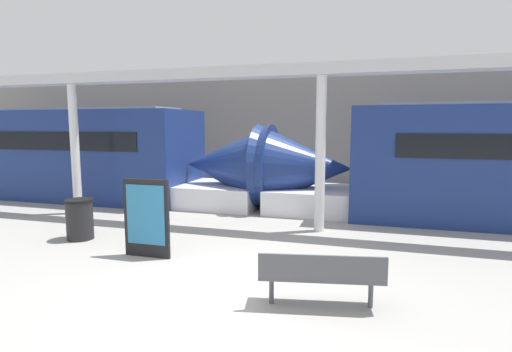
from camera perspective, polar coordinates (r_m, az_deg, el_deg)
ground_plane at (r=6.31m, az=-6.35°, el=-17.03°), size 60.00×60.00×0.00m
station_wall at (r=17.06m, az=8.88°, el=6.82°), size 56.00×0.20×5.00m
train_right at (r=16.31m, az=-25.81°, el=2.66°), size 15.65×2.93×3.20m
bench_near at (r=5.88m, az=9.30°, el=-13.67°), size 1.82×0.76×0.82m
trash_bin at (r=10.01m, az=-23.88°, el=-5.66°), size 0.61×0.61×0.93m
poster_board at (r=8.16m, az=-15.38°, el=-5.80°), size 0.97×0.07×1.56m
support_column_near at (r=9.78m, az=9.18°, el=2.97°), size 0.25×0.25×3.76m
support_column_far at (r=12.81m, az=-24.44°, el=3.40°), size 0.25×0.25×3.76m
canopy_beam at (r=9.84m, az=9.42°, el=14.79°), size 28.00×0.60×0.28m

